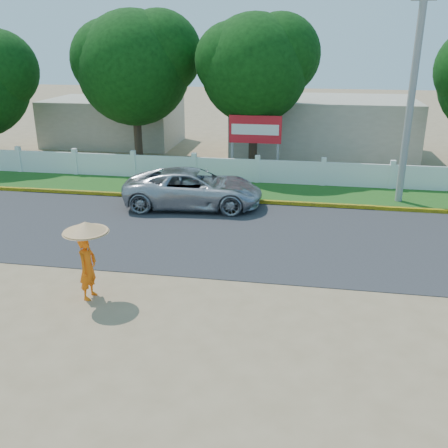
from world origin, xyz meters
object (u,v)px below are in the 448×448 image
monk_with_parasol (87,249)px  billboard (255,133)px  utility_pole (411,97)px  vehicle (194,188)px

monk_with_parasol → billboard: size_ratio=0.71×
utility_pole → vehicle: (-8.19, -2.07, -3.47)m
utility_pole → vehicle: bearing=-165.8°
monk_with_parasol → billboard: 13.15m
utility_pole → billboard: 7.29m
billboard → utility_pole: bearing=-25.1°
vehicle → billboard: (1.86, 5.03, 1.39)m
vehicle → monk_with_parasol: monk_with_parasol is taller
vehicle → billboard: bearing=-25.7°
utility_pole → billboard: bearing=154.9°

